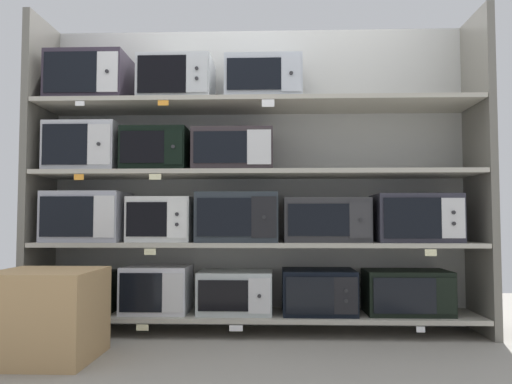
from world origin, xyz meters
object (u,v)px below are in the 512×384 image
microwave_8 (326,220)px  microwave_12 (234,151)px  microwave_11 (158,151)px  microwave_10 (86,148)px  microwave_6 (162,219)px  microwave_3 (318,291)px  microwave_4 (407,292)px  microwave_7 (238,217)px  microwave_13 (91,80)px  microwave_14 (177,82)px  microwave_0 (82,291)px  shipping_carton (47,315)px  microwave_2 (236,292)px  microwave_5 (88,217)px  microwave_9 (415,218)px  microwave_1 (157,289)px  microwave_15 (264,81)px

microwave_8 → microwave_12: (-0.63, -0.00, 0.47)m
microwave_11 → microwave_10: bearing=-180.0°
microwave_6 → microwave_11: microwave_11 is taller
microwave_3 → microwave_6: bearing=180.0°
microwave_4 → microwave_3: bearing=-180.0°
microwave_4 → microwave_8: size_ratio=0.97×
microwave_7 → microwave_13: 1.41m
microwave_10 → microwave_14: microwave_14 is taller
microwave_8 → microwave_0: bearing=-180.0°
shipping_carton → microwave_12: bearing=37.1°
microwave_0 → microwave_2: (1.05, 0.00, 0.00)m
microwave_7 → microwave_4: bearing=-0.0°
microwave_13 → microwave_4: bearing=0.0°
microwave_5 → microwave_10: (-0.02, -0.00, 0.47)m
microwave_5 → shipping_carton: microwave_5 is taller
microwave_6 → microwave_14: bearing=-0.2°
microwave_7 → microwave_14: 1.03m
microwave_0 → microwave_12: (1.04, 0.00, 0.96)m
microwave_2 → microwave_10: size_ratio=1.02×
microwave_0 → microwave_9: (2.26, -0.00, 0.50)m
microwave_7 → shipping_carton: size_ratio=1.02×
microwave_11 → shipping_carton: bearing=-120.8°
microwave_0 → microwave_9: size_ratio=0.84×
microwave_4 → microwave_11: microwave_11 is taller
microwave_4 → microwave_9: 0.50m
microwave_1 → microwave_10: 1.09m
microwave_0 → microwave_12: microwave_12 is taller
microwave_7 → microwave_11: 0.72m
microwave_8 → microwave_13: bearing=-180.0°
microwave_11 → microwave_9: bearing=-0.0°
microwave_6 → microwave_11: 0.47m
microwave_15 → microwave_10: bearing=-180.0°
microwave_7 → shipping_carton: 1.34m
shipping_carton → microwave_7: bearing=36.3°
microwave_3 → microwave_11: 1.45m
microwave_12 → microwave_1: bearing=-180.0°
microwave_0 → microwave_14: microwave_14 is taller
microwave_11 → microwave_15: 0.88m
microwave_6 → microwave_12: size_ratio=0.79×
microwave_3 → microwave_7: bearing=180.0°
microwave_12 → shipping_carton: (-0.96, -0.73, -0.99)m
microwave_1 → microwave_6: (0.03, 0.00, 0.47)m
microwave_12 → microwave_13: bearing=-180.0°
microwave_1 → microwave_10: size_ratio=0.91×
microwave_13 → microwave_0: bearing=179.9°
microwave_1 → microwave_7: bearing=0.0°
microwave_7 → microwave_6: bearing=-180.0°
microwave_0 → microwave_6: microwave_6 is taller
microwave_14 → shipping_carton: 1.74m
microwave_0 → microwave_6: 0.73m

